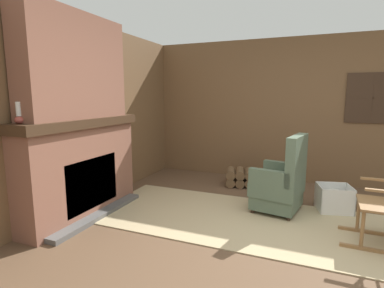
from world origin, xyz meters
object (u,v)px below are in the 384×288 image
at_px(oil_lamp_vase, 19,116).
at_px(storage_case, 82,113).
at_px(firewood_stack, 240,177).
at_px(armchair, 281,184).
at_px(laundry_basket, 334,198).

relative_size(oil_lamp_vase, storage_case, 0.91).
bearing_deg(oil_lamp_vase, storage_case, 89.99).
height_order(firewood_stack, oil_lamp_vase, oil_lamp_vase).
distance_m(armchair, laundry_basket, 0.75).
relative_size(firewood_stack, oil_lamp_vase, 2.51).
xyz_separation_m(firewood_stack, oil_lamp_vase, (-1.64, -2.82, 1.19)).
bearing_deg(armchair, laundry_basket, -146.34).
height_order(oil_lamp_vase, storage_case, oil_lamp_vase).
relative_size(armchair, oil_lamp_vase, 4.70).
bearing_deg(laundry_basket, firewood_stack, 154.77).
xyz_separation_m(firewood_stack, laundry_basket, (1.44, -0.68, 0.03)).
distance_m(laundry_basket, oil_lamp_vase, 3.92).
height_order(firewood_stack, storage_case, storage_case).
distance_m(firewood_stack, oil_lamp_vase, 3.47).
bearing_deg(firewood_stack, storage_case, -130.24).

